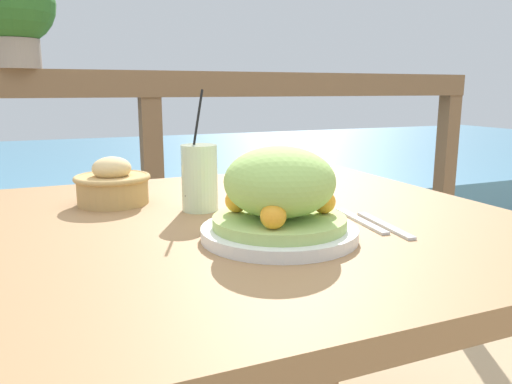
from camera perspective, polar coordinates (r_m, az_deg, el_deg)
name	(u,v)px	position (r m, az deg, el deg)	size (l,w,h in m)	color
patio_table	(246,262)	(1.00, -1.16, -8.03)	(1.05, 0.99, 0.74)	#997047
railing_fence	(151,146)	(1.82, -11.87, 5.22)	(2.80, 0.08, 1.04)	brown
sea_backdrop	(94,185)	(4.36, -18.06, 0.80)	(12.00, 4.00, 0.40)	teal
salad_plate	(280,199)	(0.82, 2.75, -0.81)	(0.26, 0.26, 0.15)	silver
drink_glass	(200,178)	(1.02, -6.47, 1.65)	(0.07, 0.07, 0.24)	beige
bread_basket	(113,184)	(1.12, -16.07, 0.84)	(0.16, 0.16, 0.10)	tan
potted_plant	(13,7)	(1.79, -26.06, 18.43)	(0.25, 0.25, 0.32)	gray
fork	(384,225)	(0.94, 14.45, -3.67)	(0.04, 0.18, 0.00)	silver
knife	(361,221)	(0.96, 11.88, -3.23)	(0.04, 0.18, 0.00)	silver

